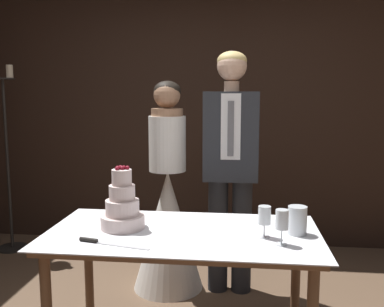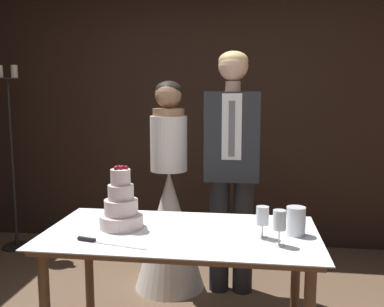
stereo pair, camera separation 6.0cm
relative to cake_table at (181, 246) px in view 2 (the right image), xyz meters
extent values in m
cube|color=black|center=(-0.06, 2.03, 0.75)|extent=(5.00, 0.12, 2.84)
cylinder|color=brown|center=(-0.66, 0.30, -0.31)|extent=(0.06, 0.06, 0.71)
cylinder|color=brown|center=(0.66, 0.30, -0.31)|extent=(0.06, 0.06, 0.71)
cube|color=brown|center=(0.00, 0.00, 0.06)|extent=(1.44, 0.73, 0.03)
cube|color=white|center=(0.00, 0.00, 0.08)|extent=(1.50, 0.79, 0.01)
cylinder|color=beige|center=(-0.35, 0.03, 0.12)|extent=(0.25, 0.25, 0.08)
cylinder|color=beige|center=(-0.35, 0.03, 0.20)|extent=(0.19, 0.19, 0.09)
cylinder|color=beige|center=(-0.35, 0.03, 0.29)|extent=(0.15, 0.15, 0.08)
cylinder|color=beige|center=(-0.35, 0.03, 0.38)|extent=(0.11, 0.11, 0.09)
sphere|color=maroon|center=(-0.31, 0.03, 0.43)|extent=(0.02, 0.02, 0.02)
sphere|color=maroon|center=(-0.34, 0.04, 0.43)|extent=(0.02, 0.02, 0.02)
sphere|color=maroon|center=(-0.36, 0.04, 0.43)|extent=(0.02, 0.02, 0.02)
sphere|color=maroon|center=(-0.37, 0.02, 0.43)|extent=(0.02, 0.02, 0.02)
sphere|color=maroon|center=(-0.36, 0.00, 0.43)|extent=(0.02, 0.02, 0.02)
sphere|color=maroon|center=(-0.34, 0.02, 0.43)|extent=(0.02, 0.02, 0.02)
cube|color=silver|center=(-0.27, -0.26, 0.09)|extent=(0.29, 0.09, 0.00)
cylinder|color=black|center=(-0.46, -0.22, 0.10)|extent=(0.10, 0.04, 0.02)
cylinder|color=silver|center=(0.52, -0.15, 0.09)|extent=(0.06, 0.06, 0.00)
cylinder|color=silver|center=(0.52, -0.15, 0.13)|extent=(0.01, 0.01, 0.08)
cylinder|color=silver|center=(0.52, -0.15, 0.22)|extent=(0.07, 0.07, 0.10)
cylinder|color=silver|center=(0.44, -0.04, 0.09)|extent=(0.06, 0.06, 0.00)
cylinder|color=silver|center=(0.44, -0.04, 0.12)|extent=(0.01, 0.01, 0.07)
cylinder|color=silver|center=(0.44, -0.04, 0.21)|extent=(0.07, 0.07, 0.10)
cylinder|color=maroon|center=(0.44, -0.04, 0.18)|extent=(0.06, 0.06, 0.04)
cylinder|color=silver|center=(0.62, 0.03, 0.16)|extent=(0.10, 0.10, 0.15)
cylinder|color=beige|center=(0.62, 0.03, 0.12)|extent=(0.05, 0.05, 0.07)
sphere|color=#F9CC4C|center=(0.62, 0.03, 0.17)|extent=(0.02, 0.02, 0.02)
cone|color=white|center=(-0.24, 0.90, -0.21)|extent=(0.54, 0.54, 0.93)
cylinder|color=white|center=(-0.24, 0.90, 0.47)|extent=(0.28, 0.28, 0.42)
cylinder|color=#A37556|center=(-0.24, 0.90, 0.70)|extent=(0.24, 0.24, 0.06)
sphere|color=#A37556|center=(-0.24, 0.90, 0.83)|extent=(0.20, 0.20, 0.20)
ellipsoid|color=black|center=(-0.24, 0.92, 0.86)|extent=(0.20, 0.20, 0.15)
cylinder|color=#282B30|center=(0.15, 0.90, -0.23)|extent=(0.15, 0.15, 0.87)
cylinder|color=#282B30|center=(0.33, 0.90, -0.23)|extent=(0.15, 0.15, 0.87)
cube|color=#282B30|center=(0.24, 0.90, 0.53)|extent=(0.40, 0.24, 0.65)
cube|color=white|center=(0.24, 0.78, 0.61)|extent=(0.14, 0.01, 0.47)
cube|color=slate|center=(0.24, 0.77, 0.59)|extent=(0.04, 0.01, 0.39)
cylinder|color=#DBAD8E|center=(0.24, 0.90, 0.89)|extent=(0.11, 0.11, 0.07)
sphere|color=#DBAD8E|center=(0.24, 0.90, 1.04)|extent=(0.22, 0.22, 0.22)
ellipsoid|color=#D6B770|center=(0.24, 0.91, 1.07)|extent=(0.22, 0.22, 0.14)
cylinder|color=black|center=(-1.90, 1.55, -0.66)|extent=(0.28, 0.28, 0.02)
cylinder|color=black|center=(-1.90, 1.55, 0.16)|extent=(0.03, 0.03, 1.62)
cylinder|color=black|center=(-1.90, 1.55, 0.98)|extent=(0.22, 0.22, 0.01)
cylinder|color=beige|center=(-1.83, 1.55, 1.04)|extent=(0.06, 0.06, 0.12)
camera|label=1|loc=(0.31, -2.25, 0.84)|focal=40.00mm
camera|label=2|loc=(0.37, -2.25, 0.84)|focal=40.00mm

